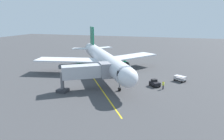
# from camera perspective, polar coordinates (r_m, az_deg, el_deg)

# --- Properties ---
(ground_plane) EXTENTS (220.00, 220.00, 0.00)m
(ground_plane) POSITION_cam_1_polar(r_m,az_deg,el_deg) (57.22, -1.58, -0.42)
(ground_plane) COLOR #424244
(apron_lead_in_line) EXTENTS (22.16, 33.56, 0.01)m
(apron_lead_in_line) POSITION_cam_1_polar(r_m,az_deg,el_deg) (49.37, -4.63, -2.82)
(apron_lead_in_line) COLOR yellow
(apron_lead_in_line) RESTS_ON ground
(airplane) EXTENTS (30.64, 35.58, 11.50)m
(airplane) POSITION_cam_1_polar(r_m,az_deg,el_deg) (54.12, -2.39, 3.08)
(airplane) COLOR silver
(airplane) RESTS_ON ground
(jet_bridge) EXTENTS (10.57, 8.13, 5.40)m
(jet_bridge) POSITION_cam_1_polar(r_m,az_deg,el_deg) (42.33, -5.90, -0.43)
(jet_bridge) COLOR #B7B7BC
(jet_bridge) RESTS_ON ground
(ground_crew_marshaller) EXTENTS (0.46, 0.37, 1.71)m
(ground_crew_marshaller) POSITION_cam_1_polar(r_m,az_deg,el_deg) (44.23, 13.76, -4.01)
(ground_crew_marshaller) COLOR #23232D
(ground_crew_marshaller) RESTS_ON ground
(baggage_cart_near_nose) EXTENTS (2.94, 2.61, 1.27)m
(baggage_cart_near_nose) POSITION_cam_1_polar(r_m,az_deg,el_deg) (50.74, 18.01, -2.24)
(baggage_cart_near_nose) COLOR #9E9EA3
(baggage_cart_near_nose) RESTS_ON ground
(tug_portside) EXTENTS (2.63, 2.73, 1.50)m
(tug_portside) POSITION_cam_1_polar(r_m,az_deg,el_deg) (45.77, 11.54, -3.51)
(tug_portside) COLOR black
(tug_portside) RESTS_ON ground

